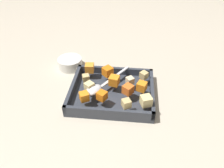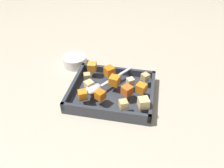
% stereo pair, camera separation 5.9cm
% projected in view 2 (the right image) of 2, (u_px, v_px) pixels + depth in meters
% --- Properties ---
extents(ground_plane, '(4.00, 4.00, 0.00)m').
position_uv_depth(ground_plane, '(113.00, 99.00, 0.83)').
color(ground_plane, '#BCB29E').
extents(baking_dish, '(0.30, 0.25, 0.04)m').
position_uv_depth(baking_dish, '(112.00, 93.00, 0.84)').
color(baking_dish, '#333842').
rests_on(baking_dish, ground_plane).
extents(carrot_chunk_corner_sw, '(0.04, 0.04, 0.03)m').
position_uv_depth(carrot_chunk_corner_sw, '(127.00, 90.00, 0.78)').
color(carrot_chunk_corner_sw, orange).
rests_on(carrot_chunk_corner_sw, baking_dish).
extents(carrot_chunk_far_left, '(0.03, 0.03, 0.03)m').
position_uv_depth(carrot_chunk_far_left, '(92.00, 67.00, 0.89)').
color(carrot_chunk_far_left, orange).
rests_on(carrot_chunk_far_left, baking_dish).
extents(carrot_chunk_mid_right, '(0.04, 0.04, 0.03)m').
position_uv_depth(carrot_chunk_mid_right, '(83.00, 95.00, 0.76)').
color(carrot_chunk_mid_right, orange).
rests_on(carrot_chunk_mid_right, baking_dish).
extents(carrot_chunk_heap_side, '(0.04, 0.04, 0.03)m').
position_uv_depth(carrot_chunk_heap_side, '(100.00, 95.00, 0.76)').
color(carrot_chunk_heap_side, orange).
rests_on(carrot_chunk_heap_side, baking_dish).
extents(carrot_chunk_near_left, '(0.04, 0.04, 0.03)m').
position_uv_depth(carrot_chunk_near_left, '(141.00, 88.00, 0.79)').
color(carrot_chunk_near_left, orange).
rests_on(carrot_chunk_near_left, baking_dish).
extents(carrot_chunk_corner_ne, '(0.05, 0.05, 0.03)m').
position_uv_depth(carrot_chunk_corner_ne, '(109.00, 71.00, 0.86)').
color(carrot_chunk_corner_ne, orange).
rests_on(carrot_chunk_corner_ne, baking_dish).
extents(carrot_chunk_mid_left, '(0.04, 0.04, 0.03)m').
position_uv_depth(carrot_chunk_mid_left, '(113.00, 80.00, 0.82)').
color(carrot_chunk_mid_left, orange).
rests_on(carrot_chunk_mid_left, baking_dish).
extents(potato_chunk_near_spoon, '(0.03, 0.03, 0.03)m').
position_uv_depth(potato_chunk_near_spoon, '(123.00, 104.00, 0.73)').
color(potato_chunk_near_spoon, tan).
rests_on(potato_chunk_near_spoon, baking_dish).
extents(potato_chunk_rim_edge, '(0.04, 0.04, 0.03)m').
position_uv_depth(potato_chunk_rim_edge, '(143.00, 103.00, 0.73)').
color(potato_chunk_rim_edge, '#E0CC89').
rests_on(potato_chunk_rim_edge, baking_dish).
extents(potato_chunk_back_center, '(0.03, 0.03, 0.02)m').
position_uv_depth(potato_chunk_back_center, '(130.00, 81.00, 0.82)').
color(potato_chunk_back_center, beige).
rests_on(potato_chunk_back_center, baking_dish).
extents(potato_chunk_near_right, '(0.04, 0.04, 0.03)m').
position_uv_depth(potato_chunk_near_right, '(145.00, 77.00, 0.84)').
color(potato_chunk_near_right, tan).
rests_on(potato_chunk_near_right, baking_dish).
extents(potato_chunk_front_center, '(0.03, 0.03, 0.02)m').
position_uv_depth(potato_chunk_front_center, '(87.00, 76.00, 0.84)').
color(potato_chunk_front_center, tan).
rests_on(potato_chunk_front_center, baking_dish).
extents(potato_chunk_center, '(0.04, 0.04, 0.03)m').
position_uv_depth(potato_chunk_center, '(89.00, 85.00, 0.80)').
color(potato_chunk_center, '#E0CC89').
rests_on(potato_chunk_center, baking_dish).
extents(serving_spoon, '(0.15, 0.21, 0.02)m').
position_uv_depth(serving_spoon, '(96.00, 87.00, 0.80)').
color(serving_spoon, silver).
rests_on(serving_spoon, baking_dish).
extents(small_prep_bowl, '(0.10, 0.10, 0.04)m').
position_uv_depth(small_prep_bowl, '(75.00, 61.00, 0.99)').
color(small_prep_bowl, silver).
rests_on(small_prep_bowl, ground_plane).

